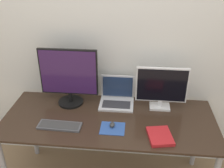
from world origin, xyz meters
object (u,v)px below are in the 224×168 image
object	(u,v)px
monitor_left	(69,77)
mouse	(112,125)
monitor_right	(162,87)
laptop	(117,97)
book	(160,136)
keyboard	(60,126)

from	to	relation	value
monitor_left	mouse	bearing A→B (deg)	-38.06
monitor_right	laptop	size ratio (longest dim) A/B	1.45
mouse	book	bearing A→B (deg)	-14.75
monitor_left	mouse	world-z (taller)	monitor_left
keyboard	mouse	distance (m)	0.42
monitor_left	keyboard	bearing A→B (deg)	-90.86
laptop	book	size ratio (longest dim) A/B	1.24
keyboard	mouse	xyz separation A→B (m)	(0.42, 0.04, 0.01)
keyboard	monitor_left	bearing A→B (deg)	89.14
monitor_right	keyboard	size ratio (longest dim) A/B	1.26
laptop	monitor_left	bearing A→B (deg)	-173.79
monitor_right	book	xyz separation A→B (m)	(-0.02, -0.42, -0.19)
keyboard	mouse	world-z (taller)	mouse
monitor_right	book	bearing A→B (deg)	-93.11
keyboard	mouse	bearing A→B (deg)	5.25
laptop	mouse	bearing A→B (deg)	-91.14
book	mouse	bearing A→B (deg)	165.25
mouse	laptop	bearing A→B (deg)	88.86
monitor_left	laptop	world-z (taller)	monitor_left
mouse	keyboard	bearing A→B (deg)	-174.75
mouse	monitor_left	bearing A→B (deg)	141.94
monitor_left	book	world-z (taller)	monitor_left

